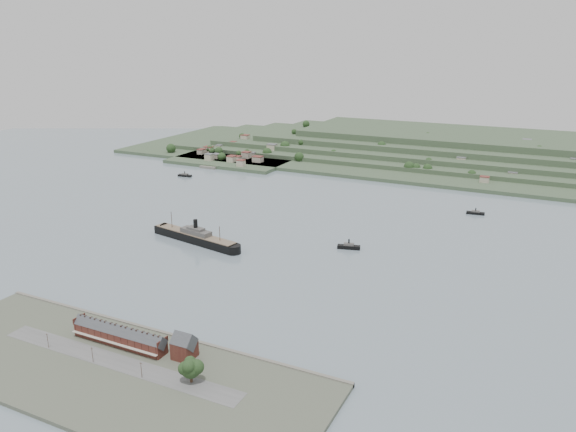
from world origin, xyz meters
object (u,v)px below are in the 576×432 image
at_px(fig_tree, 191,368).
at_px(steamship, 193,236).
at_px(tugboat, 349,246).
at_px(terrace_row, 120,335).
at_px(gabled_building, 184,346).

bearing_deg(fig_tree, steamship, 125.10).
relative_size(steamship, tugboat, 5.20).
relative_size(steamship, fig_tree, 7.38).
distance_m(terrace_row, steamship, 159.56).
relative_size(terrace_row, steamship, 0.60).
relative_size(gabled_building, steamship, 0.15).
xyz_separation_m(terrace_row, steamship, (-59.60, 147.98, -2.72)).
bearing_deg(terrace_row, gabled_building, 6.12).
bearing_deg(steamship, tugboat, 18.17).
distance_m(tugboat, fig_tree, 198.36).
xyz_separation_m(gabled_building, tugboat, (18.83, 182.00, -6.30)).
distance_m(gabled_building, tugboat, 183.08).
height_order(gabled_building, fig_tree, gabled_building).
xyz_separation_m(gabled_building, steamship, (-97.10, 143.96, -4.06)).
relative_size(terrace_row, tugboat, 3.13).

